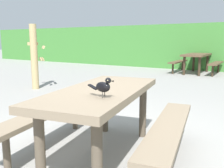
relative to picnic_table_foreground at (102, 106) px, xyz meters
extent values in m
plane|color=gray|center=(-0.12, 0.18, -0.56)|extent=(60.00, 60.00, 0.00)
cube|color=#84725B|center=(0.00, 0.00, 0.15)|extent=(1.07, 1.91, 0.07)
cylinder|color=brown|center=(-0.14, -0.74, -0.22)|extent=(0.09, 0.09, 0.67)
cylinder|color=brown|center=(0.39, -0.64, -0.22)|extent=(0.09, 0.09, 0.67)
cylinder|color=brown|center=(-0.39, 0.64, -0.22)|extent=(0.09, 0.09, 0.67)
cylinder|color=brown|center=(0.14, 0.74, -0.22)|extent=(0.09, 0.09, 0.67)
cube|color=#84725B|center=(-0.69, -0.13, -0.14)|extent=(0.58, 1.73, 0.05)
cylinder|color=brown|center=(-0.57, -0.76, -0.36)|extent=(0.07, 0.07, 0.39)
cylinder|color=brown|center=(-0.80, 0.50, -0.36)|extent=(0.07, 0.07, 0.39)
cube|color=#84725B|center=(0.69, 0.13, -0.14)|extent=(0.58, 1.73, 0.05)
cylinder|color=brown|center=(0.57, 0.76, -0.36)|extent=(0.07, 0.07, 0.39)
ellipsoid|color=black|center=(0.24, -0.34, 0.28)|extent=(0.16, 0.09, 0.09)
ellipsoid|color=black|center=(0.28, -0.35, 0.29)|extent=(0.07, 0.07, 0.06)
sphere|color=black|center=(0.30, -0.35, 0.34)|extent=(0.05, 0.05, 0.05)
sphere|color=#EAE08C|center=(0.32, -0.33, 0.35)|extent=(0.01, 0.01, 0.01)
sphere|color=#EAE08C|center=(0.31, -0.37, 0.35)|extent=(0.01, 0.01, 0.01)
cone|color=black|center=(0.34, -0.35, 0.34)|extent=(0.03, 0.02, 0.02)
cube|color=black|center=(0.12, -0.32, 0.27)|extent=(0.10, 0.05, 0.04)
cylinder|color=#47423D|center=(0.25, -0.33, 0.21)|extent=(0.01, 0.01, 0.05)
cylinder|color=#47423D|center=(0.25, -0.35, 0.21)|extent=(0.01, 0.01, 0.05)
cube|color=brown|center=(-0.83, 7.63, 0.15)|extent=(0.78, 1.81, 0.07)
cylinder|color=#382B1D|center=(-1.09, 6.92, -0.22)|extent=(0.09, 0.09, 0.67)
cylinder|color=#382B1D|center=(-0.56, 6.93, -0.22)|extent=(0.09, 0.09, 0.67)
cylinder|color=#382B1D|center=(-1.10, 8.33, -0.22)|extent=(0.09, 0.09, 0.67)
cylinder|color=#382B1D|center=(-0.57, 8.33, -0.22)|extent=(0.09, 0.09, 0.67)
cube|color=brown|center=(-1.53, 7.62, -0.14)|extent=(0.29, 1.71, 0.05)
cylinder|color=#382B1D|center=(-1.52, 6.98, -0.36)|extent=(0.07, 0.07, 0.39)
cylinder|color=#382B1D|center=(-1.53, 8.26, -0.36)|extent=(0.07, 0.07, 0.39)
cube|color=brown|center=(-0.13, 7.64, -0.14)|extent=(0.29, 1.71, 0.05)
cylinder|color=#382B1D|center=(-0.12, 6.99, -0.36)|extent=(0.07, 0.07, 0.39)
cylinder|color=#382B1D|center=(-0.13, 8.28, -0.36)|extent=(0.07, 0.07, 0.39)
cylinder|color=tan|center=(-3.60, 2.26, 0.27)|extent=(0.17, 0.17, 1.64)
cube|color=tan|center=(-3.45, 2.45, 0.51)|extent=(0.34, 0.28, 0.09)
cube|color=tan|center=(-3.76, 2.37, 0.60)|extent=(0.18, 0.23, 0.08)
cube|color=tan|center=(-3.45, 2.37, 0.22)|extent=(0.20, 0.23, 0.09)
cube|color=tan|center=(-3.53, 2.44, 0.20)|extent=(0.27, 0.15, 0.09)
camera|label=1|loc=(1.43, -2.10, 0.68)|focal=40.00mm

